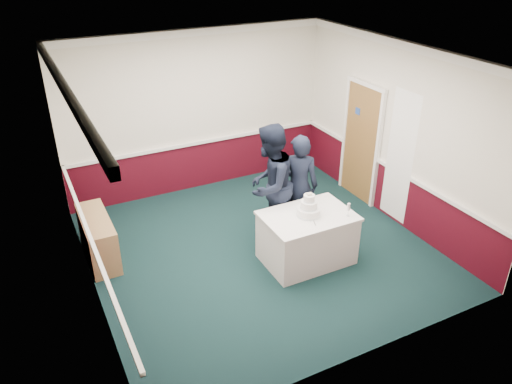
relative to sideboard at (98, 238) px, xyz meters
name	(u,v)px	position (x,y,z in m)	size (l,w,h in m)	color
ground	(260,249)	(2.28, -0.91, -0.35)	(5.00, 5.00, 0.00)	black
room_shell	(246,118)	(2.36, -0.30, 1.62)	(5.00, 5.00, 3.00)	silver
sideboard	(98,238)	(0.00, 0.00, 0.00)	(0.41, 1.20, 0.70)	#9E744C
cake_table	(307,237)	(2.78, -1.47, 0.05)	(1.32, 0.92, 0.79)	white
wedding_cake	(309,208)	(2.78, -1.47, 0.55)	(0.35, 0.35, 0.36)	white
cake_knife	(314,222)	(2.75, -1.67, 0.44)	(0.01, 0.22, 0.01)	silver
champagne_flute	(349,208)	(3.28, -1.75, 0.58)	(0.05, 0.05, 0.21)	silver
person_man	(270,185)	(2.54, -0.71, 0.63)	(0.95, 0.74, 1.96)	black
person_woman	(298,186)	(3.06, -0.73, 0.51)	(0.63, 0.41, 1.73)	black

